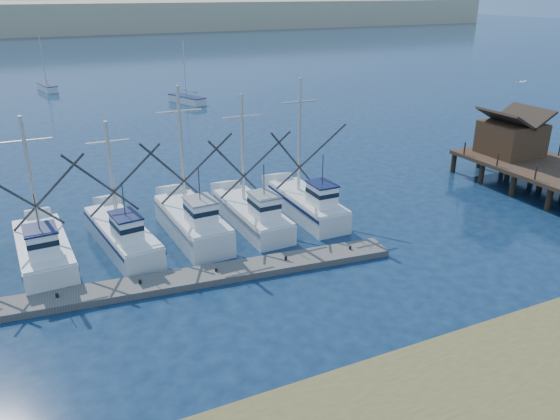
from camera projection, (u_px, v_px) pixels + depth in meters
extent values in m
plane|color=#0B1C34|center=(369.00, 310.00, 26.51)|extent=(500.00, 500.00, 0.00)
cube|color=#58544E|center=(141.00, 287.00, 28.17)|extent=(28.11, 4.72, 0.37)
cube|color=#4C331E|center=(511.00, 138.00, 43.85)|extent=(4.00, 4.00, 2.60)
cube|color=tan|center=(47.00, 17.00, 200.37)|extent=(360.00, 60.00, 10.00)
cube|color=silver|center=(44.00, 254.00, 30.48)|extent=(2.96, 7.67, 1.46)
cube|color=white|center=(42.00, 243.00, 28.30)|extent=(1.60, 1.91, 1.50)
cylinder|color=#B7B2A8|center=(31.00, 177.00, 30.00)|extent=(0.22, 0.22, 6.80)
cube|color=silver|center=(123.00, 238.00, 32.54)|extent=(3.29, 8.51, 1.38)
cube|color=white|center=(127.00, 229.00, 30.22)|extent=(1.55, 2.17, 1.50)
cylinder|color=#B7B2A8|center=(111.00, 172.00, 32.32)|extent=(0.22, 0.22, 6.06)
cube|color=silver|center=(192.00, 225.00, 33.96)|extent=(2.87, 7.87, 1.62)
cube|color=white|center=(201.00, 213.00, 31.71)|extent=(1.55, 1.96, 1.50)
cylinder|color=#B7B2A8|center=(181.00, 148.00, 33.33)|extent=(0.22, 0.22, 7.61)
cube|color=silver|center=(252.00, 216.00, 35.72)|extent=(2.56, 8.02, 1.28)
cube|color=white|center=(264.00, 207.00, 33.48)|extent=(1.43, 1.97, 1.50)
cylinder|color=#B7B2A8|center=(242.00, 149.00, 35.27)|extent=(0.22, 0.22, 7.11)
cube|color=silver|center=(307.00, 207.00, 37.15)|extent=(2.36, 7.65, 1.40)
cube|color=white|center=(322.00, 196.00, 34.97)|extent=(1.37, 1.87, 1.50)
cylinder|color=#B7B2A8|center=(299.00, 137.00, 36.52)|extent=(0.22, 0.22, 7.76)
cube|color=silver|center=(187.00, 100.00, 74.20)|extent=(3.82, 6.41, 0.90)
cylinder|color=#B7B2A8|center=(185.00, 69.00, 72.93)|extent=(0.12, 0.12, 7.20)
cube|color=silver|center=(47.00, 88.00, 83.25)|extent=(2.71, 6.10, 0.90)
cylinder|color=#B7B2A8|center=(43.00, 60.00, 81.97)|extent=(0.12, 0.12, 7.20)
sphere|color=white|center=(521.00, 82.00, 37.21)|extent=(0.17, 0.17, 0.17)
cube|color=white|center=(518.00, 82.00, 37.10)|extent=(0.43, 0.10, 0.12)
cube|color=white|center=(524.00, 82.00, 37.31)|extent=(0.43, 0.10, 0.12)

